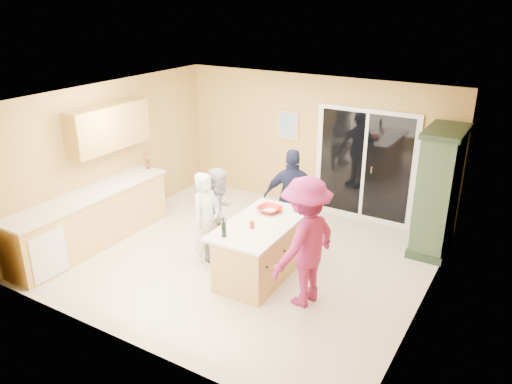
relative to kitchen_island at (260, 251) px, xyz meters
The scene contains 22 objects.
floor 0.72m from the kitchen_island, 145.67° to the left, with size 5.50×5.50×0.00m, color beige.
ceiling 2.26m from the kitchen_island, 145.67° to the left, with size 5.50×5.00×0.10m, color white.
wall_back 3.00m from the kitchen_island, 99.70° to the left, with size 5.50×0.10×2.60m, color #E8BD5F.
wall_front 2.39m from the kitchen_island, 102.57° to the right, with size 5.50×0.10×2.60m, color #E8BD5F.
wall_left 3.37m from the kitchen_island, behind, with size 0.10×5.00×2.60m, color #E8BD5F.
wall_right 2.46m from the kitchen_island, ahead, with size 0.10×5.00×2.60m, color #E8BD5F.
left_cabinet_run 3.02m from the kitchen_island, 166.21° to the right, with size 0.65×3.05×1.24m.
upper_cabinets 3.39m from the kitchen_island, behind, with size 0.35×1.60×0.75m, color tan.
sliding_door 2.92m from the kitchen_island, 78.54° to the left, with size 1.90×0.07×2.10m.
framed_picture 3.22m from the kitchen_island, 110.22° to the left, with size 0.46×0.04×0.56m.
kitchen_island is the anchor object (origin of this frame).
green_hutch 3.04m from the kitchen_island, 47.77° to the left, with size 0.59×1.12×2.06m.
woman_white 0.95m from the kitchen_island, behind, with size 0.55×0.36×1.52m, color silver.
woman_grey 0.97m from the kitchen_island, 164.62° to the left, with size 0.72×0.56×1.49m, color #A0A0A2.
woman_navy 1.27m from the kitchen_island, 93.84° to the left, with size 0.98×0.41×1.67m, color #181F34.
woman_magenta 1.01m from the kitchen_island, 17.34° to the right, with size 1.18×0.68×1.82m, color maroon.
serving_bowl 0.65m from the kitchen_island, 101.26° to the left, with size 0.35×0.35×0.09m, color #AA2112.
tulip_vase 3.14m from the kitchen_island, 163.75° to the left, with size 0.19×0.13×0.35m, color red.
tumbler_near 0.70m from the kitchen_island, 80.90° to the left, with size 0.07×0.07×0.11m, color #AA2112.
tumbler_far 0.56m from the kitchen_island, 94.71° to the right, with size 0.07×0.07×0.10m, color #AA2112.
wine_bottle 0.89m from the kitchen_island, 107.86° to the right, with size 0.07×0.07×0.29m.
white_plate 0.67m from the kitchen_island, 105.69° to the left, with size 0.24×0.24×0.02m, color silver.
Camera 1 is at (3.78, -5.98, 3.97)m, focal length 35.00 mm.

